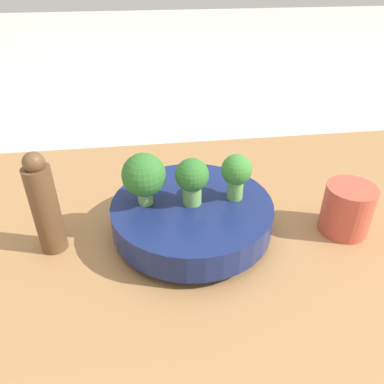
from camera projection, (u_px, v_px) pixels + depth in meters
The scene contains 8 objects.
ground_plane at pixel (210, 247), 0.64m from camera, with size 6.00×6.00×0.00m, color beige.
table at pixel (210, 240), 0.63m from camera, with size 1.06×0.70×0.03m.
bowl at pixel (192, 215), 0.60m from camera, with size 0.26×0.26×0.06m.
broccoli_floret_left at pixel (144, 176), 0.56m from camera, with size 0.07×0.07×0.08m.
broccoli_floret_center at pixel (192, 178), 0.56m from camera, with size 0.05×0.05×0.08m.
broccoli_floret_right at pixel (236, 173), 0.58m from camera, with size 0.05×0.05×0.08m.
cup at pixel (347, 209), 0.60m from camera, with size 0.08×0.08×0.08m.
pepper_mill at pixel (45, 205), 0.55m from camera, with size 0.04×0.04×0.17m.
Camera 1 is at (-0.10, -0.47, 0.43)m, focal length 35.00 mm.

